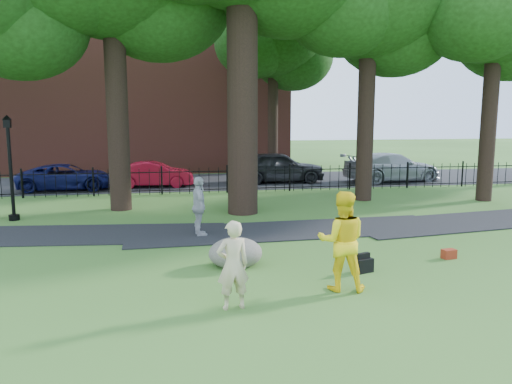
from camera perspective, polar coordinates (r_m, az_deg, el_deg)
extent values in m
plane|color=#325B20|center=(11.81, 3.51, -8.89)|extent=(120.00, 120.00, 0.00)
cube|color=black|center=(15.69, 3.77, -4.44)|extent=(36.07, 3.85, 0.03)
cube|color=black|center=(27.31, -4.27, 1.19)|extent=(80.00, 7.00, 0.02)
cube|color=black|center=(23.23, -3.33, 2.41)|extent=(44.00, 0.04, 0.04)
cube|color=black|center=(23.34, -3.31, 0.36)|extent=(44.00, 0.04, 0.04)
cube|color=brown|center=(35.05, -12.40, 12.51)|extent=(18.00, 8.00, 12.00)
cylinder|color=black|center=(18.21, -1.58, 14.02)|extent=(1.10, 1.10, 10.50)
ellipsoid|color=black|center=(20.10, -25.41, 17.22)|extent=(4.80, 4.80, 4.08)
cylinder|color=black|center=(19.56, -15.67, 11.28)|extent=(0.80, 0.80, 9.10)
cylinder|color=black|center=(21.55, 12.49, 10.20)|extent=(0.70, 0.70, 8.40)
ellipsoid|color=black|center=(23.21, 15.53, 18.02)|extent=(5.28, 5.28, 4.49)
ellipsoid|color=black|center=(20.91, 10.00, 20.61)|extent=(4.95, 4.95, 4.21)
cylinder|color=black|center=(23.05, 25.17, 9.04)|extent=(0.64, 0.64, 8.05)
ellipsoid|color=black|center=(22.21, 24.00, 18.43)|extent=(4.65, 4.65, 3.95)
imported|color=#C9B48A|center=(9.31, -2.66, -8.33)|extent=(0.66, 0.48, 1.68)
imported|color=yellow|center=(10.40, 9.79, -5.53)|extent=(1.16, 1.00, 2.06)
imported|color=#A1A1A6|center=(14.88, -6.52, -1.68)|extent=(0.57, 1.10, 1.79)
ellipsoid|color=#5D574D|center=(11.99, -2.36, -6.73)|extent=(1.49, 1.25, 0.76)
cylinder|color=black|center=(18.91, -26.20, 1.80)|extent=(0.12, 0.12, 3.17)
cylinder|color=black|center=(19.12, -25.90, -2.62)|extent=(0.36, 0.36, 0.20)
cube|color=black|center=(18.80, -26.56, 7.05)|extent=(0.23, 0.23, 0.30)
cone|color=black|center=(18.80, -26.60, 7.65)|extent=(0.32, 0.32, 0.16)
cube|color=black|center=(11.86, 12.13, -8.18)|extent=(0.49, 0.39, 0.32)
cube|color=maroon|center=(13.57, 21.18, -6.61)|extent=(0.37, 0.26, 0.24)
imported|color=maroon|center=(25.59, -11.56, 1.99)|extent=(3.96, 1.52, 1.29)
imported|color=#0D1144|center=(25.78, -20.80, 1.61)|extent=(4.62, 2.29, 1.26)
imported|color=black|center=(26.81, 2.53, 2.88)|extent=(4.98, 2.10, 1.68)
imported|color=#9FA4A8|center=(28.22, 15.25, 2.76)|extent=(5.64, 2.89, 1.57)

